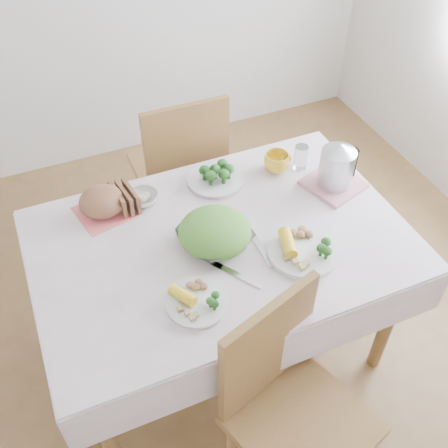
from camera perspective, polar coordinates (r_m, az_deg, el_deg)
name	(u,v)px	position (r m, az deg, el deg)	size (l,w,h in m)	color
floor	(222,343)	(2.71, -0.23, -12.83)	(3.60, 3.60, 0.00)	brown
dining_table	(222,298)	(2.41, -0.25, -8.01)	(1.40, 0.90, 0.75)	brown
tablecloth	(221,240)	(2.12, -0.28, -1.73)	(1.50, 1.00, 0.01)	silver
chair_near	(302,426)	(2.02, 8.51, -20.90)	(0.44, 0.44, 0.97)	brown
chair_far	(178,171)	(2.92, -5.08, 5.76)	(0.45, 0.45, 1.00)	brown
salad_bowl	(215,238)	(2.07, -0.99, -1.49)	(0.27, 0.27, 0.07)	white
dinner_plate_left	(197,302)	(1.90, -2.96, -8.47)	(0.23, 0.23, 0.02)	white
dinner_plate_right	(303,251)	(2.07, 8.59, -2.95)	(0.29, 0.29, 0.02)	white
broccoli_plate	(215,180)	(2.37, -0.97, 4.80)	(0.25, 0.25, 0.02)	beige
napkin	(104,212)	(2.28, -12.90, 1.29)	(0.21, 0.21, 0.00)	#ED6263
bread_loaf	(102,202)	(2.24, -13.13, 2.33)	(0.19, 0.18, 0.12)	brown
fruit_bowl	(143,198)	(2.29, -8.80, 2.82)	(0.13, 0.13, 0.04)	white
yellow_mug	(277,162)	(2.42, 5.75, 6.69)	(0.12, 0.12, 0.09)	yellow
glass_tumbler	(301,156)	(2.44, 8.35, 7.30)	(0.06, 0.06, 0.12)	white
pink_tray	(333,184)	(2.40, 11.81, 4.26)	(0.23, 0.23, 0.02)	#CF7E8A
electric_kettle	(337,164)	(2.33, 12.21, 6.37)	(0.15, 0.15, 0.21)	#B2B5BA
fork_left	(238,275)	(1.98, 1.54, -5.60)	(0.02, 0.21, 0.00)	silver
fork_right	(261,249)	(2.08, 4.07, -2.71)	(0.02, 0.21, 0.00)	silver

